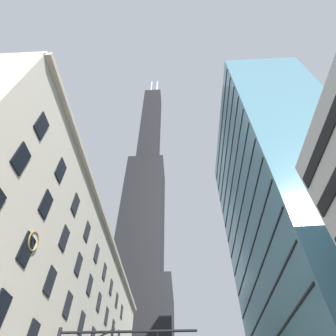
% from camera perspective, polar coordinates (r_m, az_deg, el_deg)
% --- Properties ---
extents(station_building, '(14.67, 57.35, 26.69)m').
position_cam_1_polar(station_building, '(42.33, -25.85, -28.30)').
color(station_building, beige).
rests_on(station_building, ground).
extents(dark_skyscraper, '(28.00, 28.00, 235.88)m').
position_cam_1_polar(dark_skyscraper, '(126.38, -5.72, -15.40)').
color(dark_skyscraper, black).
rests_on(dark_skyscraper, ground).
extents(glass_office_midrise, '(14.76, 32.42, 59.26)m').
position_cam_1_polar(glass_office_midrise, '(50.56, 23.84, -10.23)').
color(glass_office_midrise, teal).
rests_on(glass_office_midrise, ground).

